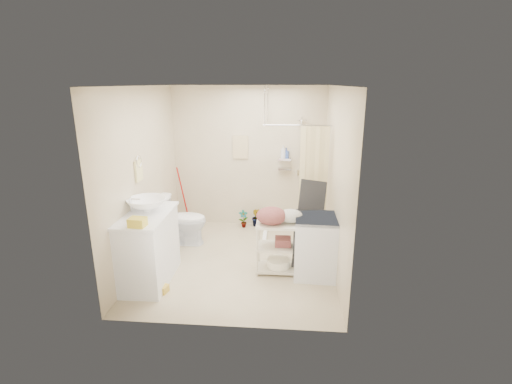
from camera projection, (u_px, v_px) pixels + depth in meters
floor at (239, 261)px, 5.72m from camera, size 3.20×3.20×0.00m
ceiling at (236, 86)px, 4.98m from camera, size 2.80×3.20×0.04m
wall_back at (249, 158)px, 6.88m from camera, size 2.80×0.04×2.60m
wall_front at (218, 218)px, 3.82m from camera, size 2.80×0.04×2.60m
wall_left at (143, 177)px, 5.45m from camera, size 0.04×3.20×2.60m
wall_right at (336, 181)px, 5.24m from camera, size 0.04×3.20×2.60m
vanity at (148, 248)px, 5.03m from camera, size 0.64×1.12×0.98m
sink at (147, 205)px, 4.97m from camera, size 0.53×0.53×0.18m
counter_basket at (137, 222)px, 4.44m from camera, size 0.21×0.17×0.11m
floor_basket at (161, 287)px, 4.85m from camera, size 0.29×0.25×0.14m
toilet at (182, 220)px, 6.24m from camera, size 0.82×0.47×0.84m
mop at (181, 195)px, 7.08m from camera, size 0.13×0.13×1.14m
potted_plant_a at (243, 219)px, 6.99m from camera, size 0.21×0.18×0.34m
potted_plant_b at (257, 217)px, 7.04m from camera, size 0.26×0.25×0.37m
hanging_towel at (240, 147)px, 6.81m from camera, size 0.28×0.03×0.42m
towel_ring at (139, 169)px, 5.21m from camera, size 0.04×0.22×0.34m
tp_holder at (150, 213)px, 5.66m from camera, size 0.08×0.12×0.14m
shower at (295, 179)px, 6.35m from camera, size 1.10×1.10×2.10m
shampoo_bottle_a at (283, 152)px, 6.70m from camera, size 0.11×0.11×0.24m
shampoo_bottle_b at (286, 153)px, 6.73m from camera, size 0.10×0.11×0.19m
washing_machine at (316, 246)px, 5.21m from camera, size 0.62×0.64×0.87m
laundry_rack at (279, 243)px, 5.28m from camera, size 0.65×0.39×0.89m
ironing_board at (309, 224)px, 5.37m from camera, size 0.39×0.16×1.34m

